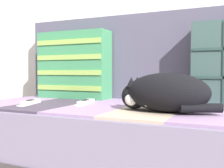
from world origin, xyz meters
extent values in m
cube|color=slate|center=(0.00, 0.15, 0.28)|extent=(1.82, 0.78, 0.21)
cube|color=gray|center=(-0.75, 0.14, 0.39)|extent=(0.25, 0.70, 0.01)
cube|color=#423847|center=(-0.50, 0.14, 0.39)|extent=(0.25, 0.70, 0.01)
cube|color=gray|center=(-0.25, 0.14, 0.39)|extent=(0.25, 0.70, 0.01)
cube|color=tan|center=(0.00, 0.14, 0.39)|extent=(0.25, 0.70, 0.01)
cube|color=gray|center=(0.25, 0.14, 0.39)|extent=(0.25, 0.70, 0.01)
cube|color=#514C60|center=(0.00, 0.48, 0.63)|extent=(1.82, 0.14, 0.48)
cube|color=#28423D|center=(0.27, 0.27, 0.59)|extent=(0.01, 0.01, 0.37)
cube|color=#3D8956|center=(-0.56, 0.34, 0.59)|extent=(0.44, 0.13, 0.39)
cube|color=#93B751|center=(-0.56, 0.27, 0.46)|extent=(0.43, 0.01, 0.03)
cube|color=#93B751|center=(-0.56, 0.27, 0.54)|extent=(0.43, 0.01, 0.03)
cube|color=#93B751|center=(-0.56, 0.27, 0.63)|extent=(0.43, 0.01, 0.03)
cube|color=#93B751|center=(-0.56, 0.27, 0.72)|extent=(0.43, 0.01, 0.03)
ellipsoid|color=black|center=(0.08, 0.00, 0.47)|extent=(0.34, 0.21, 0.15)
sphere|color=black|center=(-0.06, 0.01, 0.45)|extent=(0.11, 0.11, 0.11)
sphere|color=white|center=(-0.06, -0.02, 0.44)|extent=(0.06, 0.06, 0.06)
ellipsoid|color=white|center=(0.03, -0.05, 0.45)|extent=(0.10, 0.05, 0.07)
cylinder|color=black|center=(0.21, -0.03, 0.42)|extent=(0.15, 0.09, 0.03)
cone|color=black|center=(-0.06, -0.02, 0.51)|extent=(0.04, 0.04, 0.04)
cone|color=black|center=(-0.06, 0.04, 0.51)|extent=(0.04, 0.04, 0.04)
cube|color=white|center=(-0.58, -0.01, 0.40)|extent=(0.07, 0.15, 0.02)
cube|color=black|center=(-0.58, -0.02, 0.41)|extent=(0.03, 0.05, 0.00)
cube|color=black|center=(-0.60, 0.05, 0.40)|extent=(0.03, 0.02, 0.02)
torus|color=silver|center=(-0.55, -0.10, 0.40)|extent=(0.06, 0.06, 0.01)
cube|color=white|center=(-0.34, 0.10, 0.40)|extent=(0.06, 0.16, 0.02)
cube|color=black|center=(-0.34, 0.09, 0.41)|extent=(0.03, 0.06, 0.00)
cube|color=black|center=(-0.36, 0.17, 0.40)|extent=(0.03, 0.01, 0.02)
torus|color=silver|center=(-0.32, 0.01, 0.40)|extent=(0.06, 0.06, 0.01)
camera|label=1|loc=(0.35, -1.06, 0.55)|focal=45.00mm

